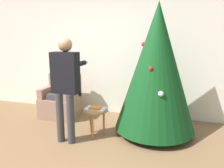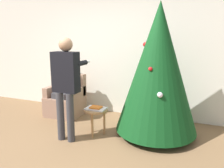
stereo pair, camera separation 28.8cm
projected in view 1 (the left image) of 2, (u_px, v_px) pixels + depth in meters
ground_plane at (55, 163)px, 2.96m from camera, size 14.00×14.00×0.00m
wall_back at (106, 52)px, 4.75m from camera, size 8.00×0.06×2.70m
christmas_tree at (156, 68)px, 3.65m from camera, size 1.37×1.37×2.24m
armchair at (61, 101)px, 4.68m from camera, size 0.72×0.63×0.89m
person_seated at (60, 86)px, 4.59m from camera, size 0.36×0.46×1.24m
person_standing at (66, 81)px, 3.41m from camera, size 0.44×0.57×1.67m
side_stool at (95, 114)px, 3.72m from camera, size 0.41×0.41×0.47m
laptop at (95, 109)px, 3.71m from camera, size 0.35×0.24×0.02m
book at (95, 108)px, 3.70m from camera, size 0.19×0.15×0.02m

